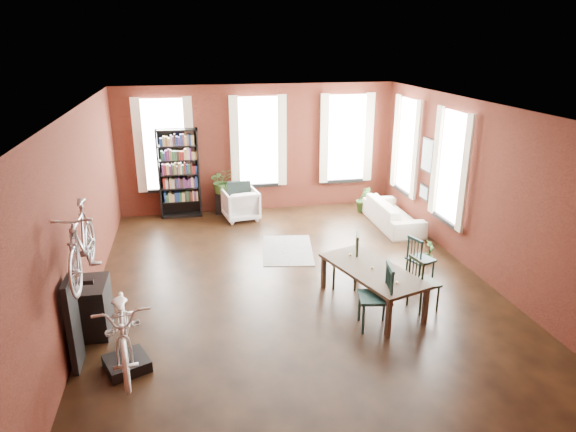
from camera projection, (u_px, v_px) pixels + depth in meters
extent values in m
plane|color=black|center=(294.00, 285.00, 9.36)|extent=(9.00, 9.00, 0.00)
cube|color=silver|center=(295.00, 107.00, 8.30)|extent=(7.00, 9.00, 0.04)
cube|color=#421710|center=(258.00, 149.00, 13.00)|extent=(7.00, 0.04, 3.20)
cube|color=#421710|center=(396.00, 349.00, 4.66)|extent=(7.00, 0.04, 3.20)
cube|color=#421710|center=(80.00, 214.00, 8.19)|extent=(0.04, 9.00, 3.20)
cube|color=#421710|center=(480.00, 190.00, 9.47)|extent=(0.04, 9.00, 3.20)
cube|color=white|center=(165.00, 145.00, 12.48)|extent=(1.00, 0.04, 2.20)
cube|color=beige|center=(165.00, 145.00, 12.42)|extent=(1.40, 0.06, 2.30)
cube|color=white|center=(258.00, 141.00, 12.90)|extent=(1.00, 0.04, 2.20)
cube|color=beige|center=(259.00, 142.00, 12.84)|extent=(1.40, 0.06, 2.30)
cube|color=white|center=(346.00, 138.00, 13.32)|extent=(1.00, 0.04, 2.20)
cube|color=beige|center=(347.00, 138.00, 13.26)|extent=(1.40, 0.06, 2.30)
cube|color=white|center=(453.00, 167.00, 10.32)|extent=(0.04, 1.00, 2.20)
cube|color=beige|center=(450.00, 167.00, 10.31)|extent=(0.06, 1.40, 2.30)
cube|color=white|center=(408.00, 146.00, 12.36)|extent=(0.04, 1.00, 2.20)
cube|color=beige|center=(405.00, 146.00, 12.35)|extent=(0.06, 1.40, 2.30)
cube|color=black|center=(428.00, 155.00, 11.34)|extent=(0.04, 0.55, 0.75)
cube|color=black|center=(425.00, 192.00, 11.62)|extent=(0.04, 0.45, 0.35)
cube|color=#4B3E2D|center=(371.00, 287.00, 8.58)|extent=(1.43, 2.11, 0.66)
cube|color=#1C3E3B|center=(375.00, 297.00, 7.83)|extent=(0.56, 0.56, 1.04)
cube|color=black|center=(345.00, 260.00, 9.18)|extent=(0.59, 0.59, 1.02)
cube|color=#1C2E1B|center=(424.00, 283.00, 8.42)|extent=(0.50, 0.50, 0.92)
cube|color=#183534|center=(421.00, 259.00, 9.36)|extent=(0.52, 0.52, 0.89)
cube|color=black|center=(179.00, 174.00, 12.61)|extent=(1.00, 0.32, 2.20)
imported|color=white|center=(241.00, 203.00, 12.61)|extent=(0.91, 0.87, 0.83)
imported|color=beige|center=(393.00, 209.00, 12.17)|extent=(0.61, 2.08, 0.81)
cube|color=black|center=(288.00, 250.00, 10.88)|extent=(1.27, 1.79, 0.01)
cube|color=black|center=(127.00, 364.00, 6.97)|extent=(0.70, 0.70, 0.16)
cube|color=black|center=(73.00, 324.00, 6.85)|extent=(0.16, 0.60, 1.30)
cube|color=black|center=(95.00, 307.00, 7.79)|extent=(0.40, 0.80, 0.80)
cube|color=black|center=(222.00, 203.00, 13.07)|extent=(0.36, 0.36, 0.55)
imported|color=#2F5C24|center=(363.00, 206.00, 13.24)|extent=(0.46, 0.72, 0.30)
imported|color=#255020|center=(429.00, 258.00, 10.26)|extent=(0.52, 0.50, 0.17)
imported|color=beige|center=(120.00, 295.00, 6.61)|extent=(0.81, 1.11, 1.96)
imported|color=#A5A8AD|center=(78.00, 219.00, 6.41)|extent=(0.47, 1.00, 1.66)
imported|color=#345A24|center=(221.00, 184.00, 12.86)|extent=(0.70, 0.75, 0.50)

